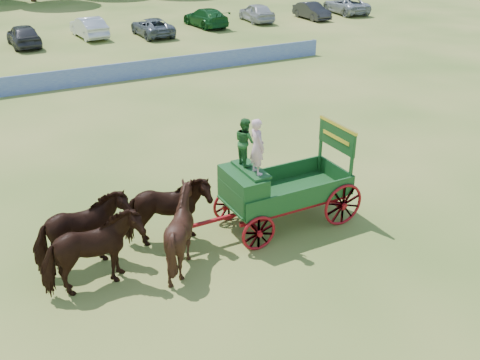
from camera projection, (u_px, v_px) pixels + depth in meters
name	position (u px, v px, depth m)	size (l,w,h in m)	color
ground	(331.00, 208.00, 17.73)	(160.00, 160.00, 0.00)	tan
horse_lead_left	(93.00, 254.00, 13.46)	(1.17, 2.56, 2.16)	black
horse_lead_right	(83.00, 233.00, 14.33)	(1.17, 2.56, 2.16)	black
horse_wheel_left	(181.00, 230.00, 14.46)	(1.75, 1.97, 2.17)	black
horse_wheel_right	(167.00, 212.00, 15.33)	(1.17, 2.56, 2.16)	black
farm_dray	(266.00, 182.00, 15.92)	(6.00, 2.00, 3.78)	#A7101D
sponsor_banner	(133.00, 71.00, 31.32)	(26.00, 0.08, 1.05)	#1F3EAA
parked_cars	(97.00, 29.00, 41.30)	(53.33, 7.63, 1.63)	silver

